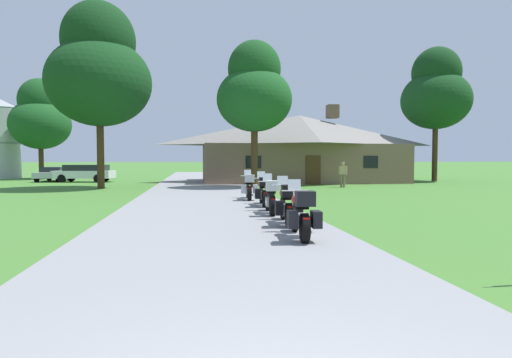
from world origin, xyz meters
name	(u,v)px	position (x,y,z in m)	size (l,w,h in m)	color
ground_plane	(205,195)	(0.00, 20.00, 0.00)	(500.00, 500.00, 0.00)	#42752D
asphalt_driveway	(206,198)	(0.00, 18.00, 0.03)	(6.40, 80.00, 0.06)	gray
motorcycle_red_nearest_to_camera	(301,215)	(1.90, 7.13, 0.61)	(0.81, 2.08, 1.30)	black
motorcycle_red_second_in_row	(287,204)	(2.04, 9.30, 0.61)	(0.82, 2.08, 1.30)	black
motorcycle_red_third_in_row	(270,197)	(1.98, 11.62, 0.62)	(0.66, 2.08, 1.30)	black
motorcycle_yellow_fourth_in_row	(263,192)	(2.13, 14.01, 0.61)	(0.79, 2.08, 1.30)	black
motorcycle_silver_farthest_in_row	(249,187)	(1.89, 16.62, 0.61)	(0.79, 2.08, 1.30)	black
stone_lodge	(299,148)	(7.98, 32.25, 2.80)	(16.55, 9.05, 6.34)	brown
bystander_tan_shirt_near_lodge	(343,173)	(9.08, 24.74, 0.95)	(0.50, 0.35, 1.69)	#75664C
tree_left_near	(99,70)	(-6.39, 25.91, 7.41)	(6.43, 6.43, 11.64)	#422D19
tree_by_lodge_front	(254,91)	(3.30, 25.18, 6.22)	(4.83, 4.83, 9.41)	#422D19
tree_left_far	(40,117)	(-14.72, 40.14, 5.73)	(5.43, 5.43, 9.30)	#422D19
tree_right_of_lodge	(436,92)	(19.48, 31.47, 7.44)	(5.68, 5.68, 11.18)	#422D19
metal_silo_distant	(1,139)	(-19.08, 42.23, 3.82)	(3.58, 3.58, 7.62)	#B2B7BC
parked_white_suv_far_left	(85,172)	(-9.35, 34.02, 0.78)	(4.82, 2.48, 1.40)	silver
parked_silver_sedan_far_left	(54,174)	(-12.22, 35.59, 0.64)	(2.07, 4.29, 1.20)	#ADAFB7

